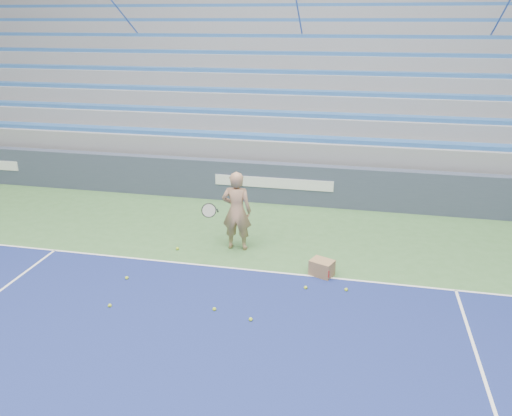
{
  "coord_description": "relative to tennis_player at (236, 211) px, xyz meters",
  "views": [
    {
      "loc": [
        2.16,
        3.25,
        4.71
      ],
      "look_at": [
        0.24,
        12.38,
        1.15
      ],
      "focal_mm": 35.0,
      "sensor_mm": 36.0,
      "label": 1
    }
  ],
  "objects": [
    {
      "name": "bleachers",
      "position": [
        0.28,
        8.77,
        1.48
      ],
      "size": [
        31.0,
        9.15,
        7.3
      ],
      "color": "gray",
      "rests_on": "ground"
    },
    {
      "name": "tennis_ball_3",
      "position": [
        0.9,
        -2.69,
        -0.84
      ],
      "size": [
        0.07,
        0.07,
        0.07
      ],
      "primitive_type": "sphere",
      "color": "#B5D42B",
      "rests_on": "ground"
    },
    {
      "name": "tennis_ball_4",
      "position": [
        1.68,
        -1.46,
        -0.84
      ],
      "size": [
        0.07,
        0.07,
        0.07
      ],
      "primitive_type": "sphere",
      "color": "#B5D42B",
      "rests_on": "ground"
    },
    {
      "name": "ball_box",
      "position": [
        1.92,
        -0.86,
        -0.71
      ],
      "size": [
        0.52,
        0.47,
        0.32
      ],
      "color": "olive",
      "rests_on": "ground"
    },
    {
      "name": "tennis_player",
      "position": [
        0.0,
        0.0,
        0.0
      ],
      "size": [
        0.93,
        0.83,
        1.74
      ],
      "color": "tan",
      "rests_on": "ground"
    },
    {
      "name": "sponsor_barrier",
      "position": [
        0.29,
        3.05,
        -0.32
      ],
      "size": [
        30.0,
        0.32,
        1.1
      ],
      "color": "#363F53",
      "rests_on": "ground"
    },
    {
      "name": "tennis_ball_0",
      "position": [
        0.22,
        -2.51,
        -0.84
      ],
      "size": [
        0.07,
        0.07,
        0.07
      ],
      "primitive_type": "sphere",
      "color": "#B5D42B",
      "rests_on": "ground"
    },
    {
      "name": "tennis_ball_5",
      "position": [
        -1.59,
        -2.78,
        -0.84
      ],
      "size": [
        0.07,
        0.07,
        0.07
      ],
      "primitive_type": "sphere",
      "color": "#B5D42B",
      "rests_on": "ground"
    },
    {
      "name": "tennis_ball_1",
      "position": [
        -1.74,
        -1.8,
        -0.84
      ],
      "size": [
        0.07,
        0.07,
        0.07
      ],
      "primitive_type": "sphere",
      "color": "#B5D42B",
      "rests_on": "ground"
    },
    {
      "name": "tennis_ball_6",
      "position": [
        2.42,
        -1.38,
        -0.84
      ],
      "size": [
        0.07,
        0.07,
        0.07
      ],
      "primitive_type": "sphere",
      "color": "#B5D42B",
      "rests_on": "ground"
    },
    {
      "name": "tennis_ball_2",
      "position": [
        -1.25,
        -0.36,
        -0.84
      ],
      "size": [
        0.07,
        0.07,
        0.07
      ],
      "primitive_type": "sphere",
      "color": "#B5D42B",
      "rests_on": "ground"
    }
  ]
}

